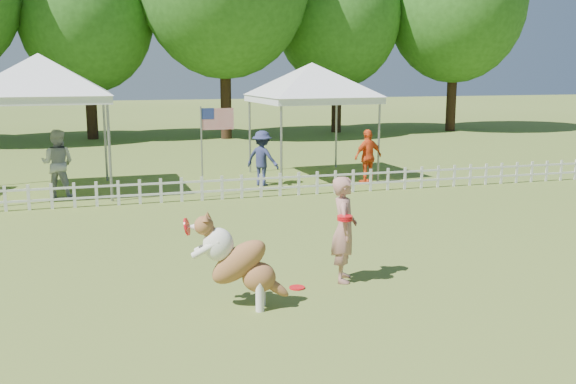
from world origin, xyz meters
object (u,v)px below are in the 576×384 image
object	(u,v)px
dog	(240,262)
spectator_b	(262,158)
canopy_tent_right	(312,122)
spectator_a	(58,163)
handler	(344,229)
flag_pole	(202,153)
spectator_c	(368,157)
frisbee_on_turf	(297,288)
canopy_tent_left	(43,126)

from	to	relation	value
dog	spectator_b	bearing A→B (deg)	93.17
canopy_tent_right	dog	bearing A→B (deg)	-117.15
spectator_a	handler	bearing A→B (deg)	135.88
handler	spectator_b	world-z (taller)	handler
canopy_tent_right	handler	bearing A→B (deg)	-109.13
flag_pole	dog	bearing A→B (deg)	-96.34
spectator_c	handler	bearing A→B (deg)	49.45
handler	frisbee_on_turf	bearing A→B (deg)	120.44
handler	canopy_tent_right	xyz separation A→B (m)	(2.51, 9.29, 0.84)
canopy_tent_right	flag_pole	distance (m)	4.29
spectator_a	spectator_b	xyz separation A→B (m)	(5.36, 0.15, -0.09)
frisbee_on_turf	flag_pole	bearing A→B (deg)	92.47
handler	frisbee_on_turf	distance (m)	1.14
flag_pole	spectator_a	world-z (taller)	flag_pole
handler	frisbee_on_turf	world-z (taller)	handler
canopy_tent_right	frisbee_on_turf	bearing A→B (deg)	-113.28
spectator_a	spectator_c	bearing A→B (deg)	-166.28
canopy_tent_right	flag_pole	world-z (taller)	canopy_tent_right
flag_pole	handler	bearing A→B (deg)	-82.60
spectator_b	dog	bearing A→B (deg)	119.25
canopy_tent_left	spectator_c	bearing A→B (deg)	-8.02
canopy_tent_right	spectator_c	xyz separation A→B (m)	(1.18, -1.53, -0.89)
flag_pole	canopy_tent_left	bearing A→B (deg)	154.75
flag_pole	spectator_a	xyz separation A→B (m)	(-3.49, 1.11, -0.29)
spectator_b	spectator_c	xyz separation A→B (m)	(2.94, -0.55, 0.01)
spectator_a	canopy_tent_right	bearing A→B (deg)	-154.45
canopy_tent_right	spectator_c	size ratio (longest dim) A/B	2.15
frisbee_on_turf	canopy_tent_left	size ratio (longest dim) A/B	0.07
canopy_tent_left	spectator_a	distance (m)	1.12
canopy_tent_right	flag_pole	xyz separation A→B (m)	(-3.62, -2.24, -0.51)
frisbee_on_turf	flag_pole	xyz separation A→B (m)	(-0.31, 7.21, 1.14)
flag_pole	spectator_b	xyz separation A→B (m)	(1.87, 1.26, -0.38)
dog	spectator_b	world-z (taller)	spectator_b
frisbee_on_turf	spectator_c	world-z (taller)	spectator_c
handler	canopy_tent_left	size ratio (longest dim) A/B	0.46
spectator_a	spectator_b	bearing A→B (deg)	-161.89
handler	canopy_tent_left	distance (m)	10.07
flag_pole	spectator_c	bearing A→B (deg)	6.88
dog	spectator_b	xyz separation A→B (m)	(2.52, 9.00, 0.12)
frisbee_on_turf	canopy_tent_left	bearing A→B (deg)	114.96
frisbee_on_turf	flag_pole	world-z (taller)	flag_pole
spectator_b	spectator_c	distance (m)	2.99
spectator_b	spectator_c	bearing A→B (deg)	-145.76
canopy_tent_left	spectator_a	world-z (taller)	canopy_tent_left
dog	canopy_tent_left	bearing A→B (deg)	127.41
dog	spectator_b	distance (m)	9.35
canopy_tent_right	spectator_c	distance (m)	2.13
spectator_a	spectator_c	distance (m)	8.30
frisbee_on_turf	spectator_b	xyz separation A→B (m)	(1.56, 8.47, 0.75)
frisbee_on_turf	spectator_b	world-z (taller)	spectator_b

